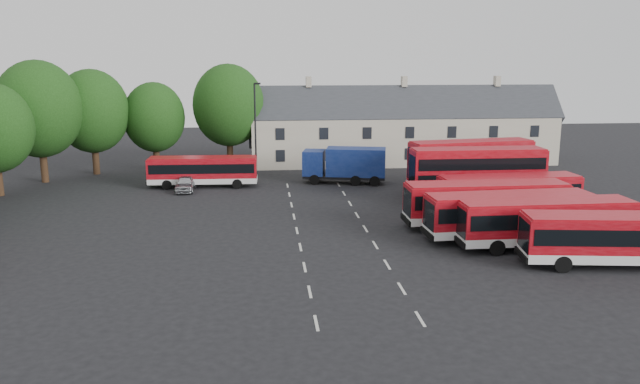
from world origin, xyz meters
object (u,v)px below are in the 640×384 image
Objects in this scene: silver_car at (185,183)px; bus_dd_south at (477,171)px; bus_row_a at (620,236)px; box_truck at (346,163)px; lamppost at (256,131)px.

bus_dd_south is at bearing -14.77° from silver_car.
box_truck is at bearing 123.41° from bus_row_a.
silver_car is (-25.47, 6.79, -1.94)m from bus_dd_south.
bus_dd_south is at bearing -29.43° from box_truck.
bus_dd_south is 26.43m from silver_car.
bus_row_a is at bearing -40.46° from silver_car.
silver_car is (-15.33, -2.22, -1.26)m from box_truck.
box_truck is (-12.82, 26.37, 0.06)m from bus_row_a.
box_truck is at bearing 8.42° from silver_car.
bus_row_a is 2.74× the size of silver_car.
lamppost reaches higher than silver_car.
bus_dd_south is 1.16× the size of lamppost.
silver_car is at bearing 165.14° from bus_dd_south.
bus_row_a is at bearing -51.87° from box_truck.
box_truck is at bearing -3.47° from lamppost.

